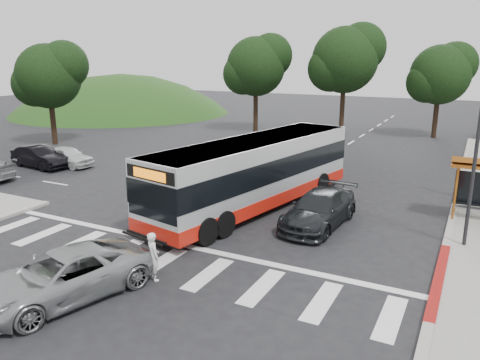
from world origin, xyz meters
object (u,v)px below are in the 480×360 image
Objects in this scene: transit_bus at (255,174)px; pedestrian at (153,256)px; dark_sedan at (319,209)px; silver_suv_south at (63,276)px.

transit_bus is 7.86× the size of pedestrian.
pedestrian is 0.32× the size of dark_sedan.
dark_sedan is (3.56, -1.01, -0.93)m from transit_bus.
pedestrian is 0.31× the size of silver_suv_south.
transit_bus reaches higher than pedestrian.
dark_sedan is (3.25, 7.40, -0.08)m from pedestrian.
silver_suv_south is (-1.35, -10.66, -0.94)m from transit_bus.
pedestrian is at bearing -109.44° from dark_sedan.
transit_bus is 2.54× the size of dark_sedan.
pedestrian reaches higher than dark_sedan.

